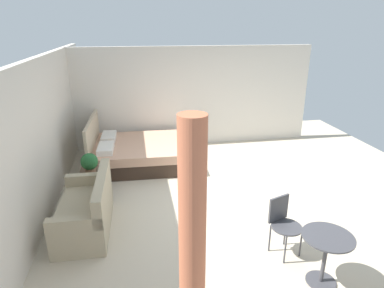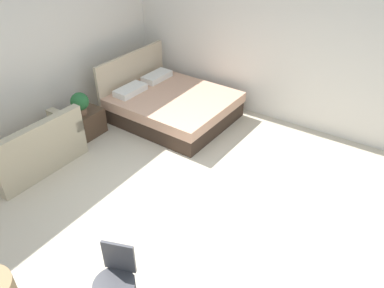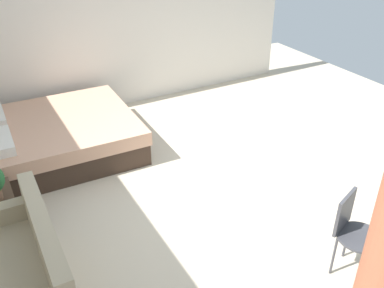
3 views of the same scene
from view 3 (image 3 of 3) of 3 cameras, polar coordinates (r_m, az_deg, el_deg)
The scene contains 5 objects.
ground_plane at distance 5.25m, azimuth 3.82°, elevation -6.72°, with size 9.19×9.20×0.02m, color beige.
wall_right at distance 7.24m, azimuth -9.54°, elevation 14.77°, with size 0.12×6.20×2.55m, color silver.
bed at distance 6.18m, azimuth -18.21°, elevation 0.93°, with size 1.89×2.17×1.11m.
couch at distance 4.08m, azimuth -21.77°, elevation -16.49°, with size 1.53×0.78×0.87m.
cafe_chair_near_window at distance 4.26m, azimuth 20.53°, elevation -10.38°, with size 0.54×0.54×0.82m.
Camera 3 is at (-3.50, 2.36, 3.12)m, focal length 40.18 mm.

